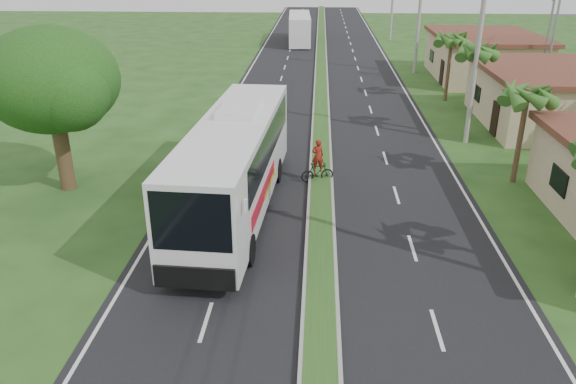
{
  "coord_description": "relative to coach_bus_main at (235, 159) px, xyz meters",
  "views": [
    {
      "loc": [
        -0.21,
        -13.98,
        10.51
      ],
      "look_at": [
        -1.31,
        5.99,
        1.8
      ],
      "focal_mm": 35.0,
      "sensor_mm": 36.0,
      "label": 1
    }
  ],
  "objects": [
    {
      "name": "shop_far",
      "position": [
        17.63,
        28.08,
        -0.48
      ],
      "size": [
        8.6,
        11.6,
        3.82
      ],
      "color": "tan",
      "rests_on": "ground"
    },
    {
      "name": "road_asphalt",
      "position": [
        3.63,
        12.08,
        -2.4
      ],
      "size": [
        14.0,
        160.0,
        0.02
      ],
      "primitive_type": "cube",
      "color": "black",
      "rests_on": "ground"
    },
    {
      "name": "ground",
      "position": [
        3.63,
        -7.92,
        -2.41
      ],
      "size": [
        180.0,
        180.0,
        0.0
      ],
      "primitive_type": "plane",
      "color": "#254519",
      "rests_on": "ground"
    },
    {
      "name": "palm_verge_c",
      "position": [
        12.43,
        11.08,
        2.72
      ],
      "size": [
        2.4,
        2.4,
        5.85
      ],
      "color": "#473321",
      "rests_on": "ground"
    },
    {
      "name": "utility_pole_b",
      "position": [
        12.1,
        10.08,
        3.85
      ],
      "size": [
        3.2,
        0.28,
        12.0
      ],
      "color": "gray",
      "rests_on": "ground"
    },
    {
      "name": "utility_pole_c",
      "position": [
        12.13,
        30.08,
        3.27
      ],
      "size": [
        1.6,
        0.28,
        11.0
      ],
      "color": "gray",
      "rests_on": "ground"
    },
    {
      "name": "palm_verge_d",
      "position": [
        12.93,
        20.08,
        2.14
      ],
      "size": [
        2.4,
        2.4,
        5.25
      ],
      "color": "#473321",
      "rests_on": "ground"
    },
    {
      "name": "lane_edge_right",
      "position": [
        10.33,
        12.08,
        -2.41
      ],
      "size": [
        0.12,
        160.0,
        0.01
      ],
      "primitive_type": "cube",
      "color": "silver",
      "rests_on": "ground"
    },
    {
      "name": "coach_bus_main",
      "position": [
        0.0,
        0.0,
        0.0
      ],
      "size": [
        3.56,
        13.67,
        4.38
      ],
      "rotation": [
        0.0,
        0.0,
        -0.06
      ],
      "color": "white",
      "rests_on": "ground"
    },
    {
      "name": "coach_bus_far",
      "position": [
        0.98,
        47.57,
        -0.55
      ],
      "size": [
        2.93,
        11.35,
        3.28
      ],
      "rotation": [
        0.0,
        0.0,
        0.04
      ],
      "color": "white",
      "rests_on": "ground"
    },
    {
      "name": "motorcyclist",
      "position": [
        3.45,
        3.53,
        -1.62
      ],
      "size": [
        1.67,
        0.86,
        2.17
      ],
      "rotation": [
        0.0,
        0.0,
        0.26
      ],
      "color": "black",
      "rests_on": "ground"
    },
    {
      "name": "shop_mid",
      "position": [
        17.63,
        14.08,
        -0.55
      ],
      "size": [
        7.6,
        10.6,
        3.67
      ],
      "color": "tan",
      "rests_on": "ground"
    },
    {
      "name": "median_strip",
      "position": [
        3.63,
        12.08,
        -2.3
      ],
      "size": [
        1.2,
        160.0,
        0.18
      ],
      "color": "gray",
      "rests_on": "ground"
    },
    {
      "name": "lane_edge_left",
      "position": [
        -3.07,
        12.08,
        -2.41
      ],
      "size": [
        0.12,
        160.0,
        0.01
      ],
      "primitive_type": "cube",
      "color": "silver",
      "rests_on": "ground"
    },
    {
      "name": "shade_tree",
      "position": [
        -8.48,
        2.1,
        2.62
      ],
      "size": [
        6.3,
        6.0,
        7.54
      ],
      "color": "#473321",
      "rests_on": "ground"
    },
    {
      "name": "palm_verge_b",
      "position": [
        13.03,
        4.08,
        1.95
      ],
      "size": [
        2.4,
        2.4,
        5.05
      ],
      "color": "#473321",
      "rests_on": "ground"
    }
  ]
}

